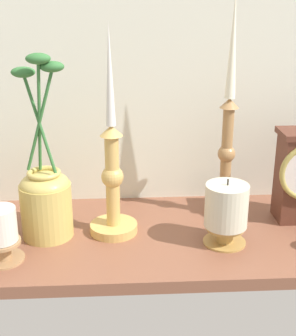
{
  "coord_description": "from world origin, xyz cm",
  "views": [
    {
      "loc": [
        -5.51,
        -88.88,
        47.29
      ],
      "look_at": [
        -0.41,
        0.0,
        14.0
      ],
      "focal_mm": 52.54,
      "sensor_mm": 36.0,
      "label": 1
    }
  ],
  "objects_px": {
    "candlestick_tall_left": "(227,142)",
    "pillar_candle_near_clock": "(0,233)",
    "brass_vase_jar": "(46,196)",
    "candlestick_tall_center": "(112,179)",
    "pillar_candle_front": "(226,211)"
  },
  "relations": [
    {
      "from": "pillar_candle_front",
      "to": "pillar_candle_near_clock",
      "type": "relative_size",
      "value": 1.16
    },
    {
      "from": "candlestick_tall_center",
      "to": "pillar_candle_front",
      "type": "bearing_deg",
      "value": -15.02
    },
    {
      "from": "candlestick_tall_center",
      "to": "pillar_candle_near_clock",
      "type": "relative_size",
      "value": 3.62
    },
    {
      "from": "candlestick_tall_left",
      "to": "pillar_candle_front",
      "type": "distance_m",
      "value": 0.16
    },
    {
      "from": "brass_vase_jar",
      "to": "pillar_candle_near_clock",
      "type": "bearing_deg",
      "value": -128.44
    },
    {
      "from": "pillar_candle_front",
      "to": "candlestick_tall_center",
      "type": "bearing_deg",
      "value": 164.98
    },
    {
      "from": "candlestick_tall_center",
      "to": "pillar_candle_near_clock",
      "type": "bearing_deg",
      "value": -154.09
    },
    {
      "from": "candlestick_tall_center",
      "to": "pillar_candle_front",
      "type": "xyz_separation_m",
      "value": [
        0.22,
        -0.06,
        -0.05
      ]
    },
    {
      "from": "candlestick_tall_left",
      "to": "pillar_candle_near_clock",
      "type": "xyz_separation_m",
      "value": [
        -0.44,
        -0.17,
        -0.11
      ]
    },
    {
      "from": "candlestick_tall_left",
      "to": "candlestick_tall_center",
      "type": "height_order",
      "value": "candlestick_tall_left"
    },
    {
      "from": "pillar_candle_near_clock",
      "to": "brass_vase_jar",
      "type": "bearing_deg",
      "value": 51.56
    },
    {
      "from": "brass_vase_jar",
      "to": "pillar_candle_front",
      "type": "relative_size",
      "value": 2.72
    },
    {
      "from": "candlestick_tall_left",
      "to": "brass_vase_jar",
      "type": "distance_m",
      "value": 0.39
    },
    {
      "from": "candlestick_tall_left",
      "to": "candlestick_tall_center",
      "type": "xyz_separation_m",
      "value": [
        -0.24,
        -0.07,
        -0.05
      ]
    },
    {
      "from": "brass_vase_jar",
      "to": "pillar_candle_front",
      "type": "height_order",
      "value": "brass_vase_jar"
    }
  ]
}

